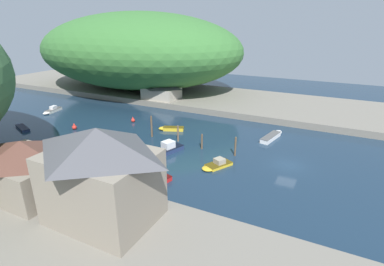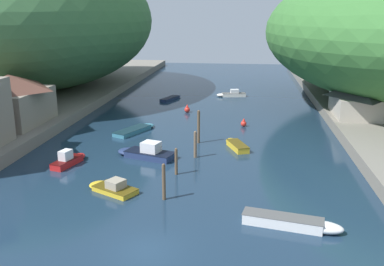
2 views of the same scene
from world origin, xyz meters
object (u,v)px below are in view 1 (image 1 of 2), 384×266
boathouse_shed (25,166)px  boat_red_skiff (157,174)px  boat_near_quay (170,129)px  channel_buoy_near (133,120)px  right_bank_cottage (161,89)px  boat_open_rowboat (102,148)px  boat_navy_launch (273,136)px  boat_small_dinghy (165,150)px  channel_buoy_far (74,127)px  boat_yellow_tender (216,165)px  boat_far_upstream (52,110)px  waterfront_building (101,174)px  person_on_quay (138,193)px  boat_mid_channel (22,127)px

boathouse_shed → boat_red_skiff: bearing=-40.8°
boathouse_shed → boat_near_quay: size_ratio=2.08×
channel_buoy_near → right_bank_cottage: bearing=9.5°
boat_open_rowboat → boat_navy_launch: size_ratio=0.98×
boat_near_quay → boat_small_dinghy: size_ratio=0.73×
boat_open_rowboat → channel_buoy_far: size_ratio=5.47×
boat_open_rowboat → boat_yellow_tender: size_ratio=1.39×
boat_yellow_tender → boat_red_skiff: bearing=74.1°
boat_far_upstream → boat_near_quay: 27.75m
boathouse_shed → boat_near_quay: boathouse_shed is taller
boat_navy_launch → boat_small_dinghy: boat_small_dinghy is taller
waterfront_building → boat_open_rowboat: waterfront_building is taller
boat_near_quay → person_on_quay: person_on_quay is taller
boat_red_skiff → channel_buoy_near: (15.82, 15.52, -0.03)m
boat_open_rowboat → boat_navy_launch: boat_navy_launch is taller
channel_buoy_near → person_on_quay: 28.91m
boathouse_shed → boat_navy_launch: bearing=-32.1°
waterfront_building → boathouse_shed: (-0.11, 10.17, -1.51)m
boat_small_dinghy → channel_buoy_near: boat_small_dinghy is taller
channel_buoy_far → boat_yellow_tender: bearing=-94.5°
boat_yellow_tender → boat_far_upstream: (7.79, 40.17, 0.06)m
boat_yellow_tender → boat_far_upstream: boat_far_upstream is taller
boat_open_rowboat → waterfront_building: bearing=-111.6°
boat_yellow_tender → person_on_quay: person_on_quay is taller
channel_buoy_near → boat_near_quay: bearing=-94.8°
right_bank_cottage → channel_buoy_near: (-13.87, -2.31, -3.02)m
boat_open_rowboat → boat_near_quay: bearing=2.8°
boat_far_upstream → boat_mid_channel: boat_far_upstream is taller
boat_far_upstream → boat_navy_launch: bearing=176.4°
boat_far_upstream → boat_yellow_tender: bearing=157.9°
boat_mid_channel → boathouse_shed: bearing=-102.6°
boathouse_shed → channel_buoy_far: (18.23, 13.30, -3.68)m
boat_small_dinghy → channel_buoy_near: 15.78m
boat_navy_launch → boat_small_dinghy: bearing=-122.8°
waterfront_building → boat_navy_launch: size_ratio=1.46×
boat_far_upstream → person_on_quay: (-20.35, -37.04, 1.84)m
waterfront_building → channel_buoy_far: (18.12, 23.47, -5.19)m
boathouse_shed → boat_far_upstream: 35.31m
right_bank_cottage → boat_far_upstream: right_bank_cottage is taller
waterfront_building → boat_navy_launch: (29.61, -8.48, -5.29)m
boat_navy_launch → boat_red_skiff: 21.71m
boat_mid_channel → channel_buoy_near: bearing=-32.7°
boat_red_skiff → person_on_quay: bearing=-146.6°
boat_red_skiff → channel_buoy_far: boat_red_skiff is taller
boathouse_shed → boat_yellow_tender: (16.06, -14.41, -3.82)m
boat_near_quay → channel_buoy_far: bearing=93.2°
channel_buoy_far → person_on_quay: (-14.73, -24.58, 1.76)m
right_bank_cottage → boat_open_rowboat: size_ratio=1.26×
boat_near_quay → boat_yellow_tender: bearing=-148.9°
boat_near_quay → boat_red_skiff: bearing=-177.3°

